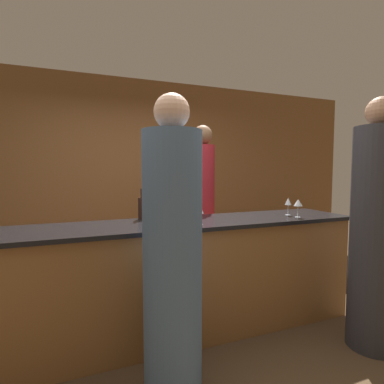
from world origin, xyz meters
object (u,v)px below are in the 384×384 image
at_px(bartender, 202,213).
at_px(wine_bottle_0, 180,209).
at_px(wine_bottle_1, 142,208).
at_px(guest_0, 173,260).
at_px(guest_1, 376,234).

distance_m(bartender, wine_bottle_0, 0.90).
xyz_separation_m(bartender, wine_bottle_1, (-0.82, -0.50, 0.16)).
bearing_deg(bartender, wine_bottle_0, 53.51).
relative_size(wine_bottle_0, wine_bottle_1, 1.00).
bearing_deg(wine_bottle_1, guest_0, -90.52).
relative_size(bartender, guest_1, 0.97).
bearing_deg(wine_bottle_0, bartender, 53.51).
xyz_separation_m(wine_bottle_0, wine_bottle_1, (-0.29, 0.22, -0.00)).
relative_size(guest_1, wine_bottle_1, 7.23).
bearing_deg(wine_bottle_1, bartender, 31.35).
height_order(bartender, guest_1, guest_1).
height_order(guest_1, wine_bottle_0, guest_1).
relative_size(bartender, wine_bottle_0, 7.02).
bearing_deg(bartender, guest_0, 60.30).
xyz_separation_m(guest_0, wine_bottle_1, (0.01, 0.95, 0.22)).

